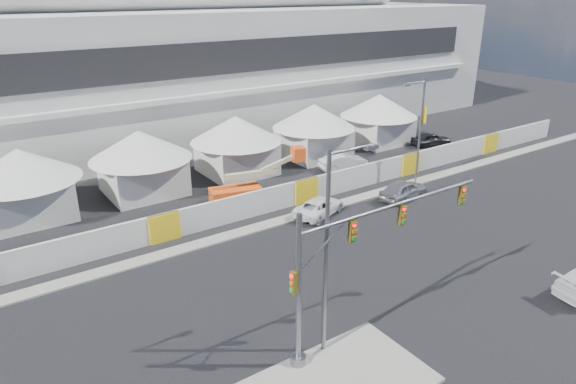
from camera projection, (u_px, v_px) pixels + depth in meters
ground at (375, 313)px, 27.43m from camera, size 160.00×160.00×0.00m
far_curb at (440, 175)px, 47.50m from camera, size 80.00×1.20×0.12m
stadium at (189, 49)px, 60.29m from camera, size 80.00×24.80×21.98m
tent_row at (191, 148)px, 44.90m from camera, size 53.40×8.40×5.40m
hoarding_fence at (305, 191)px, 41.32m from camera, size 70.00×0.25×2.00m
scaffold_tower at (436, 61)px, 76.97m from camera, size 4.40×4.40×12.00m
sedan_silver at (404, 190)px, 42.03m from camera, size 2.44×4.91×1.61m
pickup_curb at (319, 207)px, 39.13m from camera, size 3.68×5.20×1.32m
lot_car_a at (343, 162)px, 48.85m from camera, size 2.65×4.94×1.55m
lot_car_b at (431, 139)px, 56.16m from camera, size 2.97×4.77×1.52m
traffic_mast at (343, 267)px, 23.28m from camera, size 11.61×0.73×7.52m
streetlight_median at (331, 240)px, 22.60m from camera, size 2.75×0.28×9.94m
streetlight_curb at (419, 125)px, 43.70m from camera, size 2.72×0.61×9.20m
boom_lift at (244, 188)px, 41.67m from camera, size 8.21×2.72×4.06m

